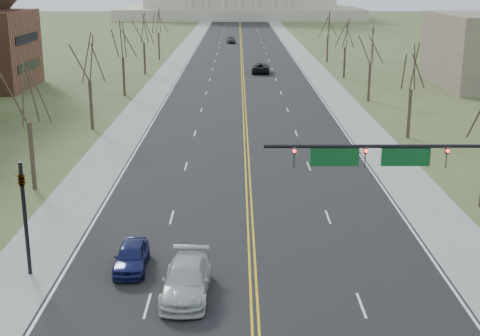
{
  "coord_description": "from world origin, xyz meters",
  "views": [
    {
      "loc": [
        -0.77,
        -18.19,
        14.73
      ],
      "look_at": [
        -0.63,
        22.97,
        3.0
      ],
      "focal_mm": 50.0,
      "sensor_mm": 36.0,
      "label": 1
    }
  ],
  "objects_px": {
    "car_far_nb": "(261,68)",
    "car_far_sb": "(231,39)",
    "signal_left": "(24,206)",
    "car_sb_outer_second": "(131,256)",
    "signal_mast": "(404,167)",
    "car_sb_inner_second": "(186,280)"
  },
  "relations": [
    {
      "from": "signal_left",
      "to": "car_sb_inner_second",
      "type": "bearing_deg",
      "value": -16.29
    },
    {
      "from": "car_sb_outer_second",
      "to": "car_far_nb",
      "type": "height_order",
      "value": "car_far_nb"
    },
    {
      "from": "signal_left",
      "to": "signal_mast",
      "type": "bearing_deg",
      "value": -0.0
    },
    {
      "from": "car_sb_inner_second",
      "to": "car_sb_outer_second",
      "type": "xyz_separation_m",
      "value": [
        -3.11,
        3.06,
        -0.08
      ]
    },
    {
      "from": "car_far_sb",
      "to": "car_sb_outer_second",
      "type": "bearing_deg",
      "value": -96.38
    },
    {
      "from": "signal_left",
      "to": "car_far_nb",
      "type": "distance_m",
      "value": 77.44
    },
    {
      "from": "signal_mast",
      "to": "car_sb_inner_second",
      "type": "height_order",
      "value": "signal_mast"
    },
    {
      "from": "car_far_nb",
      "to": "signal_left",
      "type": "bearing_deg",
      "value": 82.37
    },
    {
      "from": "car_sb_outer_second",
      "to": "car_far_sb",
      "type": "distance_m",
      "value": 126.7
    },
    {
      "from": "car_far_nb",
      "to": "car_far_sb",
      "type": "bearing_deg",
      "value": -80.93
    },
    {
      "from": "signal_left",
      "to": "car_far_sb",
      "type": "bearing_deg",
      "value": 85.9
    },
    {
      "from": "signal_left",
      "to": "car_far_nb",
      "type": "bearing_deg",
      "value": 79.24
    },
    {
      "from": "car_sb_inner_second",
      "to": "car_far_nb",
      "type": "xyz_separation_m",
      "value": [
        6.19,
        78.44,
        0.04
      ]
    },
    {
      "from": "signal_left",
      "to": "car_sb_outer_second",
      "type": "height_order",
      "value": "signal_left"
    },
    {
      "from": "signal_mast",
      "to": "car_sb_outer_second",
      "type": "height_order",
      "value": "signal_mast"
    },
    {
      "from": "car_far_sb",
      "to": "signal_mast",
      "type": "bearing_deg",
      "value": -90.18
    },
    {
      "from": "signal_left",
      "to": "car_far_nb",
      "type": "relative_size",
      "value": 1.01
    },
    {
      "from": "car_sb_inner_second",
      "to": "car_far_sb",
      "type": "relative_size",
      "value": 1.09
    },
    {
      "from": "car_sb_inner_second",
      "to": "car_far_nb",
      "type": "height_order",
      "value": "car_far_nb"
    },
    {
      "from": "signal_left",
      "to": "car_sb_inner_second",
      "type": "xyz_separation_m",
      "value": [
        8.26,
        -2.41,
        -2.92
      ]
    },
    {
      "from": "car_far_nb",
      "to": "car_sb_outer_second",
      "type": "bearing_deg",
      "value": 86.1
    },
    {
      "from": "car_sb_outer_second",
      "to": "car_far_nb",
      "type": "relative_size",
      "value": 0.69
    }
  ]
}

